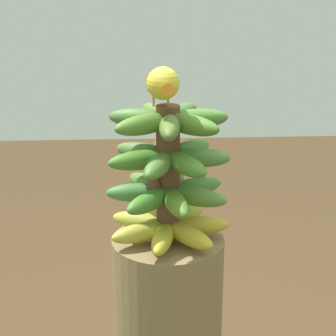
% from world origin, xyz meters
% --- Properties ---
extents(banana_bunch, '(0.28, 0.28, 0.31)m').
position_xyz_m(banana_bunch, '(0.00, 0.00, 1.06)').
color(banana_bunch, brown).
rests_on(banana_bunch, banana_tree).
extents(perched_bird, '(0.23, 0.07, 0.09)m').
position_xyz_m(perched_bird, '(-0.03, 0.01, 1.27)').
color(perched_bird, '#C68933').
rests_on(perched_bird, banana_bunch).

